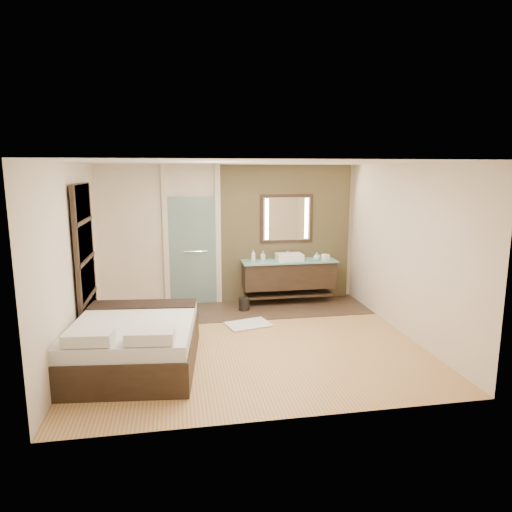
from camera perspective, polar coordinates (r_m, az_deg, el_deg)
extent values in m
plane|color=#A96F46|center=(7.13, -0.86, -10.66)|extent=(5.00, 5.00, 0.00)
cube|color=#36251D|center=(8.71, 1.37, -6.59)|extent=(3.80, 1.30, 0.01)
cube|color=#9E8A5A|center=(9.11, 3.74, 2.83)|extent=(2.60, 0.08, 2.70)
cube|color=black|center=(8.97, 4.12, -2.36)|extent=(1.80, 0.50, 0.50)
cube|color=black|center=(9.07, 4.09, -4.77)|extent=(1.71, 0.45, 0.04)
cube|color=#90DCD5|center=(8.89, 4.17, -0.64)|extent=(1.85, 0.55, 0.03)
cube|color=white|center=(8.88, 4.18, -0.13)|extent=(0.50, 0.38, 0.13)
cylinder|color=silver|center=(9.06, 3.89, 0.22)|extent=(0.03, 0.03, 0.18)
cylinder|color=silver|center=(9.00, 3.96, 0.67)|extent=(0.02, 0.10, 0.02)
cube|color=black|center=(9.02, 3.84, 4.67)|extent=(1.06, 0.03, 0.96)
cube|color=white|center=(9.01, 3.86, 4.66)|extent=(0.94, 0.01, 0.84)
cube|color=#FFE6BF|center=(8.92, 1.36, 4.62)|extent=(0.07, 0.01, 0.80)
cube|color=#FFE6BF|center=(9.11, 6.32, 4.69)|extent=(0.07, 0.01, 0.80)
cube|color=#9EC8BF|center=(8.89, -7.93, 0.60)|extent=(0.90, 0.05, 2.10)
cylinder|color=silver|center=(8.84, -7.59, 0.55)|extent=(0.45, 0.03, 0.03)
cube|color=beige|center=(8.85, -11.22, 2.42)|extent=(0.10, 0.08, 2.70)
cube|color=beige|center=(8.89, -4.76, 2.62)|extent=(0.10, 0.08, 2.70)
cube|color=black|center=(7.42, -20.55, -0.83)|extent=(0.06, 1.20, 2.40)
cube|color=beige|center=(7.61, -19.99, -6.97)|extent=(0.02, 1.06, 0.52)
cube|color=beige|center=(7.46, -20.27, -2.66)|extent=(0.02, 1.06, 0.52)
cube|color=beige|center=(7.36, -20.57, 1.80)|extent=(0.02, 1.06, 0.52)
cube|color=beige|center=(7.29, -20.87, 6.36)|extent=(0.02, 1.06, 0.52)
cube|color=black|center=(6.46, -14.91, -11.23)|extent=(1.80, 2.16, 0.44)
cube|color=silver|center=(6.36, -15.04, -8.64)|extent=(1.75, 2.10, 0.18)
cube|color=black|center=(7.03, -13.92, -5.93)|extent=(1.59, 0.61, 0.04)
cube|color=silver|center=(5.65, -20.22, -9.58)|extent=(0.58, 0.36, 0.14)
cube|color=silver|center=(5.50, -13.09, -9.76)|extent=(0.58, 0.36, 0.14)
cube|color=silver|center=(7.83, -0.97, -8.51)|extent=(0.82, 0.67, 0.02)
cylinder|color=black|center=(8.57, -1.51, -6.03)|extent=(0.24, 0.24, 0.25)
cube|color=white|center=(9.07, 8.65, -0.09)|extent=(0.16, 0.16, 0.10)
imported|color=silver|center=(8.77, -0.33, 0.06)|extent=(0.10, 0.10, 0.22)
imported|color=#B2B2B2|center=(8.88, 0.87, 0.04)|extent=(0.09, 0.09, 0.17)
imported|color=#AAD6D5|center=(8.89, 7.58, -0.08)|extent=(0.16, 0.16, 0.16)
imported|color=white|center=(9.06, 7.64, -0.12)|extent=(0.12, 0.12, 0.09)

